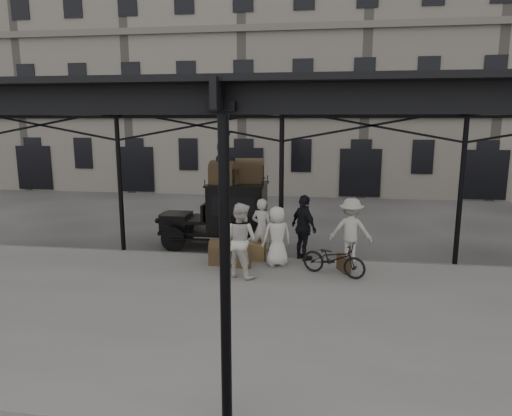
{
  "coord_description": "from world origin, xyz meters",
  "views": [
    {
      "loc": [
        1.19,
        -11.2,
        4.19
      ],
      "look_at": [
        -0.69,
        1.6,
        1.7
      ],
      "focal_mm": 32.0,
      "sensor_mm": 36.0,
      "label": 1
    }
  ],
  "objects_px": {
    "bicycle": "(334,259)",
    "steamer_trunk_roof_near": "(224,174)",
    "porter_official": "(304,228)",
    "porter_left": "(262,228)",
    "steamer_trunk_platform": "(224,254)",
    "taxi": "(228,212)"
  },
  "relations": [
    {
      "from": "porter_left",
      "to": "steamer_trunk_platform",
      "type": "bearing_deg",
      "value": 56.04
    },
    {
      "from": "porter_left",
      "to": "steamer_trunk_platform",
      "type": "height_order",
      "value": "porter_left"
    },
    {
      "from": "taxi",
      "to": "porter_left",
      "type": "distance_m",
      "value": 1.97
    },
    {
      "from": "bicycle",
      "to": "steamer_trunk_platform",
      "type": "height_order",
      "value": "bicycle"
    },
    {
      "from": "porter_left",
      "to": "steamer_trunk_platform",
      "type": "distance_m",
      "value": 1.37
    },
    {
      "from": "steamer_trunk_platform",
      "to": "taxi",
      "type": "bearing_deg",
      "value": 97.69
    },
    {
      "from": "bicycle",
      "to": "steamer_trunk_platform",
      "type": "distance_m",
      "value": 3.12
    },
    {
      "from": "porter_official",
      "to": "porter_left",
      "type": "bearing_deg",
      "value": 53.23
    },
    {
      "from": "porter_official",
      "to": "bicycle",
      "type": "height_order",
      "value": "porter_official"
    },
    {
      "from": "bicycle",
      "to": "steamer_trunk_roof_near",
      "type": "relative_size",
      "value": 2.03
    },
    {
      "from": "porter_left",
      "to": "porter_official",
      "type": "xyz_separation_m",
      "value": [
        1.23,
        0.0,
        0.07
      ]
    },
    {
      "from": "taxi",
      "to": "bicycle",
      "type": "bearing_deg",
      "value": -38.64
    },
    {
      "from": "porter_left",
      "to": "steamer_trunk_roof_near",
      "type": "distance_m",
      "value": 2.35
    },
    {
      "from": "bicycle",
      "to": "porter_official",
      "type": "bearing_deg",
      "value": 55.71
    },
    {
      "from": "taxi",
      "to": "steamer_trunk_roof_near",
      "type": "bearing_deg",
      "value": -108.07
    },
    {
      "from": "porter_official",
      "to": "steamer_trunk_roof_near",
      "type": "bearing_deg",
      "value": 28.67
    },
    {
      "from": "porter_left",
      "to": "bicycle",
      "type": "distance_m",
      "value": 2.48
    },
    {
      "from": "taxi",
      "to": "porter_official",
      "type": "xyz_separation_m",
      "value": [
        2.56,
        -1.45,
        -0.09
      ]
    },
    {
      "from": "porter_official",
      "to": "bicycle",
      "type": "distance_m",
      "value": 1.61
    },
    {
      "from": "porter_official",
      "to": "steamer_trunk_platform",
      "type": "xyz_separation_m",
      "value": [
        -2.22,
        -0.75,
        -0.67
      ]
    },
    {
      "from": "bicycle",
      "to": "steamer_trunk_roof_near",
      "type": "xyz_separation_m",
      "value": [
        -3.49,
        2.48,
        1.89
      ]
    },
    {
      "from": "porter_left",
      "to": "steamer_trunk_roof_near",
      "type": "relative_size",
      "value": 2.11
    }
  ]
}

